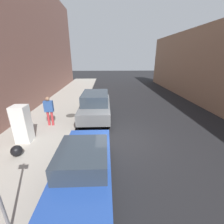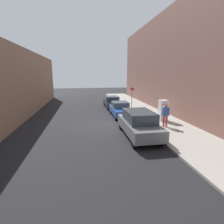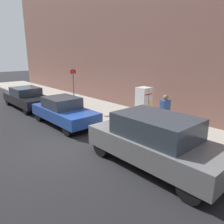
{
  "view_description": "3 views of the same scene",
  "coord_description": "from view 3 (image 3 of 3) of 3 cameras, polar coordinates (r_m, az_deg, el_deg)",
  "views": [
    {
      "loc": [
        -0.73,
        -6.74,
        4.04
      ],
      "look_at": [
        -0.43,
        0.84,
        1.21
      ],
      "focal_mm": 24.0,
      "sensor_mm": 36.0,
      "label": 1
    },
    {
      "loc": [
        2.14,
        13.9,
        4.13
      ],
      "look_at": [
        -0.38,
        -1.17,
        0.81
      ],
      "focal_mm": 28.0,
      "sensor_mm": 36.0,
      "label": 2
    },
    {
      "loc": [
        3.95,
        7.11,
        3.65
      ],
      "look_at": [
        -2.75,
        -0.39,
        0.92
      ],
      "focal_mm": 35.0,
      "sensor_mm": 36.0,
      "label": 3
    }
  ],
  "objects": [
    {
      "name": "ground_plane",
      "position": [
        8.92,
        -11.73,
        -9.32
      ],
      "size": [
        80.0,
        80.0,
        0.0
      ],
      "primitive_type": "plane",
      "color": "black"
    },
    {
      "name": "sidewalk_slab",
      "position": [
        11.62,
        7.76,
        -2.96
      ],
      "size": [
        3.88,
        44.0,
        0.12
      ],
      "primitive_type": "cube",
      "color": "#9E998E",
      "rests_on": "ground"
    },
    {
      "name": "building_facade_near",
      "position": [
        13.6,
        17.57,
        21.59
      ],
      "size": [
        2.15,
        39.6,
        10.64
      ],
      "primitive_type": "cube",
      "color": "#7F564C",
      "rests_on": "ground"
    },
    {
      "name": "discarded_refrigerator",
      "position": [
        11.62,
        8.21,
        1.97
      ],
      "size": [
        0.67,
        0.64,
        1.81
      ],
      "color": "white",
      "rests_on": "sidewalk_slab"
    },
    {
      "name": "manhole_cover",
      "position": [
        8.92,
        18.07,
        -8.88
      ],
      "size": [
        0.7,
        0.7,
        0.02
      ],
      "primitive_type": "cylinder",
      "color": "#47443F",
      "rests_on": "sidewalk_slab"
    },
    {
      "name": "street_sign_post",
      "position": [
        13.53,
        -10.0,
        6.25
      ],
      "size": [
        0.36,
        0.07,
        2.65
      ],
      "color": "slate",
      "rests_on": "sidewalk_slab"
    },
    {
      "name": "fire_hydrant",
      "position": [
        15.12,
        -13.68,
        2.89
      ],
      "size": [
        0.22,
        0.22,
        0.82
      ],
      "color": "slate",
      "rests_on": "sidewalk_slab"
    },
    {
      "name": "trash_bag",
      "position": [
        12.38,
        3.2,
        -0.29
      ],
      "size": [
        0.46,
        0.46,
        0.46
      ],
      "primitive_type": "sphere",
      "color": "black",
      "rests_on": "sidewalk_slab"
    },
    {
      "name": "pedestrian_walking_far",
      "position": [
        10.04,
        13.66,
        0.33
      ],
      "size": [
        0.51,
        0.24,
        1.76
      ],
      "rotation": [
        0.0,
        0.0,
        3.52
      ],
      "color": "#B73338",
      "rests_on": "sidewalk_slab"
    },
    {
      "name": "parked_sedan_dark",
      "position": [
        16.06,
        -21.29,
        3.58
      ],
      "size": [
        1.81,
        4.55,
        1.37
      ],
      "color": "black",
      "rests_on": "ground"
    },
    {
      "name": "parked_hatchback_blue",
      "position": [
        11.63,
        -12.48,
        0.28
      ],
      "size": [
        1.71,
        4.19,
        1.44
      ],
      "color": "#23479E",
      "rests_on": "ground"
    },
    {
      "name": "parked_suv_gray",
      "position": [
        7.27,
        11.25,
        -7.32
      ],
      "size": [
        1.94,
        4.69,
        1.75
      ],
      "color": "slate",
      "rests_on": "ground"
    }
  ]
}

